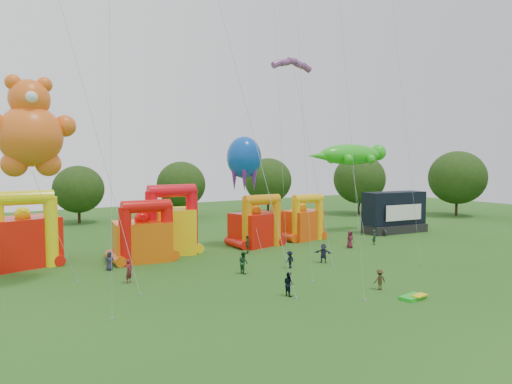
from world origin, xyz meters
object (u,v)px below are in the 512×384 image
bouncy_castle_2 (168,227)px  stage_trailer (394,213)px  gecko_kite (354,178)px  teddy_bear_kite (33,142)px  bouncy_castle_0 (24,238)px  spectator_0 (110,261)px  spectator_4 (247,244)px  octopus_kite (245,167)px

bouncy_castle_2 → stage_trailer: (31.37, -2.76, -0.09)m
gecko_kite → bouncy_castle_2: bearing=177.2°
stage_trailer → teddy_bear_kite: 45.50m
bouncy_castle_0 → stage_trailer: (44.80, -4.25, 0.01)m
bouncy_castle_2 → spectator_0: bearing=-148.9°
spectator_4 → spectator_0: bearing=-43.1°
stage_trailer → spectator_4: bearing=-175.9°
bouncy_castle_2 → gecko_kite: (25.39, -1.24, 4.73)m
octopus_kite → spectator_0: (-15.92, -3.19, -8.23)m
bouncy_castle_0 → teddy_bear_kite: bearing=-88.1°
stage_trailer → teddy_bear_kite: bearing=-175.2°
teddy_bear_kite → spectator_4: size_ratio=8.37×
spectator_0 → spectator_4: size_ratio=0.87×
bouncy_castle_2 → octopus_kite: octopus_kite is taller
bouncy_castle_0 → spectator_0: size_ratio=4.21×
bouncy_castle_2 → spectator_4: size_ratio=3.77×
gecko_kite → spectator_4: 19.71m
bouncy_castle_0 → stage_trailer: bearing=-5.4°
gecko_kite → spectator_0: (-32.52, -3.06, -6.66)m
bouncy_castle_2 → spectator_0: size_ratio=4.35×
gecko_kite → stage_trailer: bearing=-14.3°
stage_trailer → octopus_kite: bearing=175.8°
bouncy_castle_0 → spectator_0: bearing=-42.6°
gecko_kite → spectator_0: size_ratio=8.01×
stage_trailer → spectator_0: (-38.50, -1.54, -1.85)m
teddy_bear_kite → octopus_kite: 22.71m
teddy_bear_kite → stage_trailer: bearing=4.8°
bouncy_castle_2 → octopus_kite: bearing=-7.2°
octopus_kite → spectator_4: (-1.71, -3.38, -8.10)m
bouncy_castle_2 → bouncy_castle_0: bearing=173.7°
teddy_bear_kite → spectator_4: teddy_bear_kite is taller
bouncy_castle_0 → teddy_bear_kite: (0.26, -7.96, 8.56)m
bouncy_castle_0 → teddy_bear_kite: teddy_bear_kite is taller
bouncy_castle_2 → gecko_kite: gecko_kite is taller
bouncy_castle_2 → teddy_bear_kite: (-13.17, -6.47, 8.47)m
bouncy_castle_2 → teddy_bear_kite: bearing=-153.8°
bouncy_castle_0 → bouncy_castle_2: bouncy_castle_2 is taller
bouncy_castle_2 → spectator_0: bouncy_castle_2 is taller
bouncy_castle_2 → spectator_4: bouncy_castle_2 is taller
spectator_4 → stage_trailer: bearing=141.7°
teddy_bear_kite → spectator_0: bearing=19.8°
stage_trailer → gecko_kite: 7.83m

